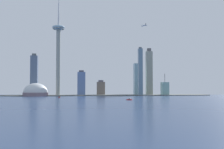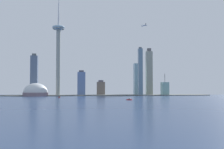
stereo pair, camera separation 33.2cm
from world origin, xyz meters
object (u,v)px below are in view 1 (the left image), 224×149
(skyscraper_1, at_px, (149,73))
(skyscraper_6, at_px, (140,72))
(skyscraper_0, at_px, (137,79))
(boat_0, at_px, (59,97))
(stadium_dome, at_px, (36,93))
(skyscraper_2, at_px, (81,83))
(skyscraper_3, at_px, (165,89))
(observation_tower, at_px, (58,44))
(skyscraper_5, at_px, (101,88))
(skyscraper_4, at_px, (34,75))
(skyscraper_7, at_px, (138,76))
(boat_2, at_px, (129,99))
(airplane, at_px, (144,26))

(skyscraper_1, relative_size, skyscraper_6, 1.02)
(skyscraper_0, relative_size, boat_0, 10.30)
(stadium_dome, bearing_deg, skyscraper_0, 8.01)
(skyscraper_2, relative_size, skyscraper_3, 1.15)
(observation_tower, bearing_deg, skyscraper_5, 16.26)
(stadium_dome, xyz_separation_m, skyscraper_4, (-20.67, 99.14, 60.44))
(skyscraper_4, bearing_deg, skyscraper_7, 3.40)
(skyscraper_5, height_order, boat_0, skyscraper_5)
(boat_2, bearing_deg, observation_tower, 146.81)
(skyscraper_4, bearing_deg, skyscraper_3, -11.12)
(stadium_dome, relative_size, skyscraper_1, 0.48)
(skyscraper_4, bearing_deg, boat_2, -56.53)
(skyscraper_6, relative_size, boat_2, 13.38)
(observation_tower, relative_size, stadium_dome, 4.56)
(skyscraper_6, distance_m, skyscraper_7, 120.34)
(skyscraper_0, xyz_separation_m, skyscraper_3, (87.78, -36.44, -32.92))
(airplane, bearing_deg, skyscraper_3, -72.53)
(stadium_dome, bearing_deg, skyscraper_4, 101.78)
(skyscraper_1, xyz_separation_m, airplane, (-45.11, -106.14, 141.69))
(boat_2, bearing_deg, skyscraper_2, 133.84)
(skyscraper_5, xyz_separation_m, boat_0, (-129.10, -200.94, -22.42))
(skyscraper_5, distance_m, boat_0, 239.89)
(skyscraper_3, bearing_deg, skyscraper_0, 157.46)
(stadium_dome, height_order, boat_0, stadium_dome)
(skyscraper_6, bearing_deg, observation_tower, 177.14)
(skyscraper_2, relative_size, boat_2, 7.01)
(stadium_dome, xyz_separation_m, skyscraper_7, (357.00, 121.60, 59.16))
(boat_2, bearing_deg, skyscraper_4, 151.35)
(skyscraper_0, height_order, skyscraper_5, skyscraper_0)
(observation_tower, distance_m, skyscraper_3, 386.72)
(skyscraper_3, relative_size, airplane, 3.14)
(skyscraper_1, bearing_deg, boat_0, -147.50)
(skyscraper_7, bearing_deg, observation_tower, -160.03)
(skyscraper_4, xyz_separation_m, skyscraper_5, (232.38, -40.67, -46.42))
(skyscraper_7, distance_m, boat_2, 440.15)
(skyscraper_0, distance_m, skyscraper_3, 100.58)
(skyscraper_0, bearing_deg, skyscraper_5, 175.14)
(observation_tower, bearing_deg, skyscraper_3, -0.85)
(skyscraper_0, bearing_deg, skyscraper_2, -178.98)
(skyscraper_3, xyz_separation_m, boat_0, (-343.77, -153.72, -20.64))
(skyscraper_0, distance_m, skyscraper_1, 49.55)
(skyscraper_2, xyz_separation_m, airplane, (192.99, -102.12, 180.32))
(skyscraper_6, xyz_separation_m, airplane, (-2.30, -60.91, 141.55))
(observation_tower, bearing_deg, boat_0, -84.75)
(skyscraper_1, xyz_separation_m, skyscraper_4, (-402.67, 50.90, -8.63))
(stadium_dome, xyz_separation_m, boat_2, (241.75, -297.72, -8.85))
(skyscraper_5, xyz_separation_m, skyscraper_6, (127.47, -55.46, 55.18))
(skyscraper_4, bearing_deg, skyscraper_0, -8.15)
(skyscraper_4, height_order, skyscraper_6, skyscraper_6)
(skyscraper_2, relative_size, skyscraper_7, 0.59)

